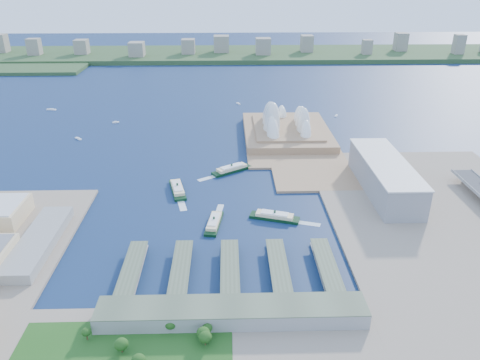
{
  "coord_description": "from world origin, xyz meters",
  "views": [
    {
      "loc": [
        13.46,
        -408.29,
        243.94
      ],
      "look_at": [
        27.03,
        80.26,
        18.0
      ],
      "focal_mm": 35.0,
      "sensor_mm": 36.0,
      "label": 1
    }
  ],
  "objects_px": {
    "toaster_building": "(385,176)",
    "ferry_c": "(214,221)",
    "ferry_d": "(275,215)",
    "ferry_a": "(177,187)",
    "ferry_b": "(232,168)",
    "opera_house": "(287,116)"
  },
  "relations": [
    {
      "from": "toaster_building",
      "to": "ferry_c",
      "type": "bearing_deg",
      "value": -160.37
    },
    {
      "from": "ferry_d",
      "to": "ferry_a",
      "type": "bearing_deg",
      "value": 75.07
    },
    {
      "from": "ferry_a",
      "to": "ferry_b",
      "type": "relative_size",
      "value": 1.0
    },
    {
      "from": "ferry_a",
      "to": "ferry_d",
      "type": "height_order",
      "value": "ferry_a"
    },
    {
      "from": "ferry_b",
      "to": "toaster_building",
      "type": "bearing_deg",
      "value": 35.76
    },
    {
      "from": "ferry_a",
      "to": "ferry_b",
      "type": "height_order",
      "value": "ferry_b"
    },
    {
      "from": "ferry_b",
      "to": "ferry_c",
      "type": "bearing_deg",
      "value": -41.94
    },
    {
      "from": "toaster_building",
      "to": "ferry_c",
      "type": "xyz_separation_m",
      "value": [
        -196.62,
        -70.15,
        -15.89
      ]
    },
    {
      "from": "ferry_c",
      "to": "ferry_d",
      "type": "bearing_deg",
      "value": -161.77
    },
    {
      "from": "opera_house",
      "to": "ferry_d",
      "type": "height_order",
      "value": "opera_house"
    },
    {
      "from": "ferry_a",
      "to": "ferry_c",
      "type": "distance_m",
      "value": 91.56
    },
    {
      "from": "ferry_b",
      "to": "ferry_c",
      "type": "xyz_separation_m",
      "value": [
        -19.77,
        -136.43,
        -0.54
      ]
    },
    {
      "from": "toaster_building",
      "to": "ferry_a",
      "type": "relative_size",
      "value": 2.86
    },
    {
      "from": "ferry_b",
      "to": "ferry_d",
      "type": "xyz_separation_m",
      "value": [
        43.63,
        -125.83,
        -0.22
      ]
    },
    {
      "from": "ferry_d",
      "to": "ferry_c",
      "type": "bearing_deg",
      "value": 117.11
    },
    {
      "from": "ferry_b",
      "to": "ferry_d",
      "type": "distance_m",
      "value": 133.18
    },
    {
      "from": "toaster_building",
      "to": "ferry_d",
      "type": "bearing_deg",
      "value": -155.92
    },
    {
      "from": "opera_house",
      "to": "toaster_building",
      "type": "bearing_deg",
      "value": -65.77
    },
    {
      "from": "opera_house",
      "to": "ferry_d",
      "type": "distance_m",
      "value": 264.51
    },
    {
      "from": "ferry_c",
      "to": "ferry_d",
      "type": "distance_m",
      "value": 64.28
    },
    {
      "from": "ferry_c",
      "to": "ferry_a",
      "type": "bearing_deg",
      "value": -51.86
    },
    {
      "from": "opera_house",
      "to": "ferry_d",
      "type": "xyz_separation_m",
      "value": [
        -43.22,
        -259.54,
        -27.07
      ]
    }
  ]
}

